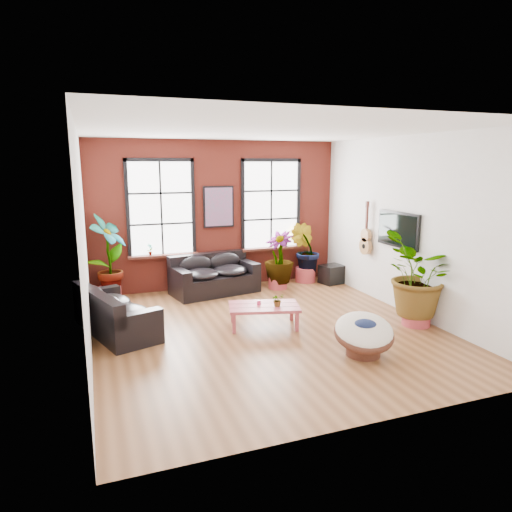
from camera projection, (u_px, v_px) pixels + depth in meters
The scene contains 19 objects.
room at pixel (265, 233), 8.05m from camera, with size 6.04×6.54×3.54m.
sofa_back at pixel (214, 276), 10.58m from camera, with size 2.09×1.30×0.90m.
sofa_left at pixel (113, 313), 8.05m from camera, with size 1.44×2.19×0.80m.
coffee_table at pixel (264, 308), 8.36m from camera, with size 1.42×1.03×0.49m.
papasan_chair at pixel (364, 333), 7.10m from camera, with size 1.19×1.20×0.70m.
poster at pixel (219, 207), 10.80m from camera, with size 0.74×0.06×0.98m.
tv_wall_unit at pixel (388, 233), 9.49m from camera, with size 0.13×1.86×1.20m.
media_box at pixel (332, 274), 11.44m from camera, with size 0.64×0.57×0.46m.
pot_back_left at pixel (110, 294), 9.90m from camera, with size 0.51×0.51×0.34m.
pot_back_right at pixel (305, 275), 11.61m from camera, with size 0.65×0.65×0.37m.
pot_right_wall at pixel (416, 315), 8.47m from camera, with size 0.52×0.52×0.38m.
pot_mid at pixel (278, 282), 10.99m from camera, with size 0.57×0.57×0.33m.
floor_plant_back_left at pixel (109, 255), 9.77m from camera, with size 0.93×0.63×1.77m, color #144612.
floor_plant_back_right at pixel (305, 250), 11.50m from camera, with size 0.73×0.59×1.33m, color #144612.
floor_plant_right_wall at pixel (419, 275), 8.31m from camera, with size 1.43×1.24×1.59m, color #144612.
floor_plant_mid at pixel (279, 257), 10.88m from camera, with size 0.70×0.70×1.24m, color #144612.
table_plant at pixel (278, 300), 8.27m from camera, with size 0.22×0.19×0.24m, color #144612.
sill_plant_left at pixel (150, 249), 10.38m from camera, with size 0.14×0.10×0.27m, color #144612.
sill_plant_right at pixel (285, 241), 11.51m from camera, with size 0.15×0.15×0.27m, color #144612.
Camera 1 is at (-2.88, -7.29, 2.95)m, focal length 32.00 mm.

